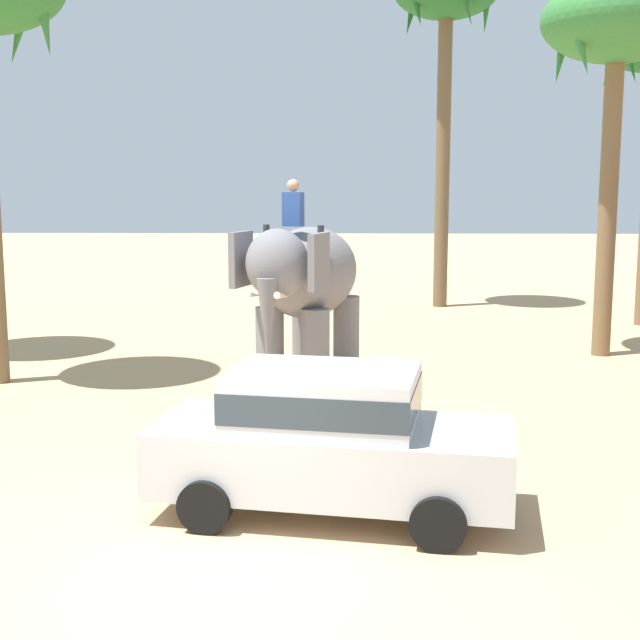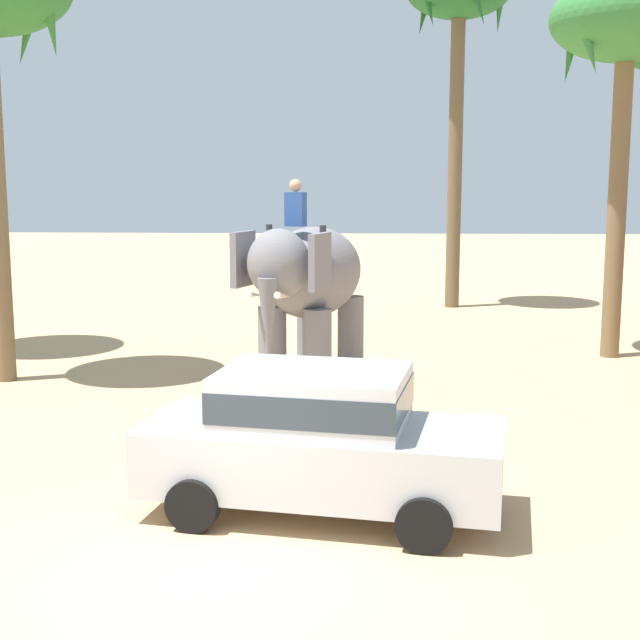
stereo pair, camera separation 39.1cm
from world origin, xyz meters
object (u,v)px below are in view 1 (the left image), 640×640
object	(u,v)px
palm_tree_near_hut	(617,31)
palm_tree_leaning_seaward	(446,3)
car_sedan_foreground	(329,435)
elephant_with_mahout	(305,282)

from	to	relation	value
palm_tree_near_hut	palm_tree_leaning_seaward	world-z (taller)	palm_tree_leaning_seaward
car_sedan_foreground	elephant_with_mahout	bearing A→B (deg)	94.92
palm_tree_leaning_seaward	palm_tree_near_hut	bearing A→B (deg)	-70.62
palm_tree_near_hut	palm_tree_leaning_seaward	xyz separation A→B (m)	(-2.74, 7.80, 2.13)
car_sedan_foreground	palm_tree_leaning_seaward	bearing A→B (deg)	79.57
elephant_with_mahout	palm_tree_leaning_seaward	xyz separation A→B (m)	(3.76, 11.02, 7.14)
car_sedan_foreground	palm_tree_near_hut	world-z (taller)	palm_tree_near_hut
car_sedan_foreground	palm_tree_near_hut	bearing A→B (deg)	58.27
palm_tree_near_hut	palm_tree_leaning_seaward	bearing A→B (deg)	109.38
palm_tree_near_hut	palm_tree_leaning_seaward	distance (m)	8.53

